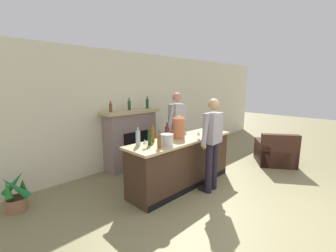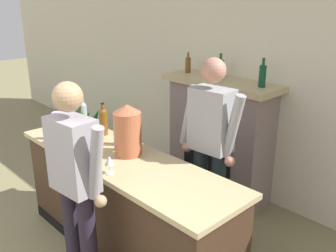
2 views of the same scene
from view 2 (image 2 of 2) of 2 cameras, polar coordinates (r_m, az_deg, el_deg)
wall_back_panel at (r=4.28m, az=13.74°, el=6.53°), size 12.00×0.07×2.75m
bar_counter at (r=3.50m, az=-6.84°, el=-11.88°), size 2.40×0.69×0.96m
fireplace_stone at (r=4.44m, az=7.82°, el=-1.61°), size 1.39×0.52×1.70m
potted_plant_corner at (r=6.17m, az=-11.96°, el=-0.24°), size 0.42×0.42×0.66m
person_customer at (r=2.85m, az=-13.80°, el=-8.81°), size 0.66×0.33×1.74m
person_bartender at (r=3.30m, az=6.41°, el=-3.57°), size 0.66×0.32×1.81m
copper_dispenser at (r=3.25m, az=-6.19°, el=-0.57°), size 0.25×0.28×0.46m
ice_bucket_steel at (r=3.61m, az=-14.57°, el=-1.20°), size 0.23×0.23×0.20m
wine_bottle_merlot_tall at (r=3.50m, az=-7.66°, el=-0.56°), size 0.08×0.08×0.33m
wine_bottle_cabernet_heavy at (r=3.78m, az=-9.82°, el=0.85°), size 0.08×0.08×0.33m
wine_bottle_rose_blush at (r=3.76m, az=-16.39°, el=-0.04°), size 0.07×0.07×0.30m
wine_bottle_port_short at (r=4.05m, az=-12.80°, el=1.92°), size 0.08×0.08×0.33m
wine_bottle_riesling_slim at (r=3.87m, az=-13.19°, el=0.70°), size 0.07×0.07×0.28m
wine_glass_back_row at (r=3.99m, az=-15.64°, el=0.77°), size 0.07×0.07×0.16m
wine_glass_front_right at (r=2.96m, az=-8.98°, el=-5.28°), size 0.08×0.08×0.15m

